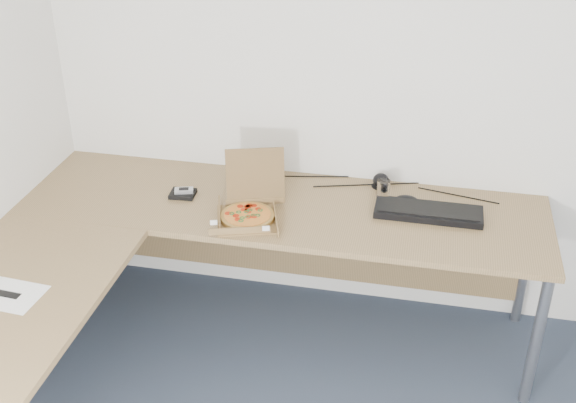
% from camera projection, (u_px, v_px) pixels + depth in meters
% --- Properties ---
extents(room_shell, '(3.50, 3.50, 2.50)m').
position_uv_depth(room_shell, '(355.00, 311.00, 1.90)').
color(room_shell, white).
rests_on(room_shell, ground).
extents(desk, '(2.50, 2.20, 0.73)m').
position_uv_depth(desk, '(190.00, 250.00, 3.14)').
color(desk, olive).
rests_on(desk, ground).
extents(pizza_box, '(0.28, 0.32, 0.28)m').
position_uv_depth(pizza_box, '(248.00, 212.00, 3.31)').
color(pizza_box, olive).
rests_on(pizza_box, desk).
extents(drinking_glass, '(0.06, 0.06, 0.11)m').
position_uv_depth(drinking_glass, '(383.00, 191.00, 3.44)').
color(drinking_glass, white).
rests_on(drinking_glass, desk).
extents(keyboard, '(0.50, 0.18, 0.03)m').
position_uv_depth(keyboard, '(428.00, 212.00, 3.34)').
color(keyboard, black).
rests_on(keyboard, desk).
extents(mouse, '(0.12, 0.09, 0.04)m').
position_uv_depth(mouse, '(407.00, 200.00, 3.44)').
color(mouse, black).
rests_on(mouse, desk).
extents(wallet, '(0.13, 0.11, 0.02)m').
position_uv_depth(wallet, '(183.00, 194.00, 3.51)').
color(wallet, black).
rests_on(wallet, desk).
extents(phone, '(0.10, 0.07, 0.02)m').
position_uv_depth(phone, '(184.00, 190.00, 3.50)').
color(phone, '#B2B5BA').
rests_on(phone, wallet).
extents(paper_sheet, '(0.29, 0.21, 0.00)m').
position_uv_depth(paper_sheet, '(7.00, 294.00, 2.82)').
color(paper_sheet, white).
rests_on(paper_sheet, desk).
extents(dome_speaker, '(0.09, 0.09, 0.08)m').
position_uv_depth(dome_speaker, '(381.00, 180.00, 3.58)').
color(dome_speaker, black).
rests_on(dome_speaker, desk).
extents(cable_bundle, '(0.60, 0.12, 0.01)m').
position_uv_depth(cable_bundle, '(367.00, 185.00, 3.61)').
color(cable_bundle, black).
rests_on(cable_bundle, desk).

